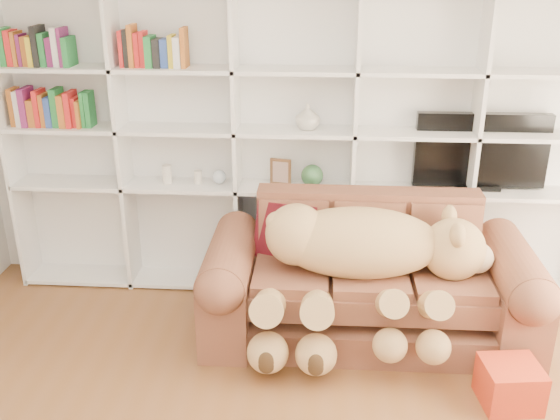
# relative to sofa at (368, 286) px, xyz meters

# --- Properties ---
(wall_back) EXTENTS (5.00, 0.02, 2.70)m
(wall_back) POSITION_rel_sofa_xyz_m (-0.55, 0.84, 0.99)
(wall_back) COLOR silver
(wall_back) RESTS_ON floor
(bookshelf) EXTENTS (4.43, 0.35, 2.40)m
(bookshelf) POSITION_rel_sofa_xyz_m (-0.79, 0.70, 0.95)
(bookshelf) COLOR white
(bookshelf) RESTS_ON floor
(sofa) EXTENTS (2.27, 0.98, 0.95)m
(sofa) POSITION_rel_sofa_xyz_m (0.00, 0.00, 0.00)
(sofa) COLOR brown
(sofa) RESTS_ON floor
(teddy_bear) EXTENTS (1.61, 0.90, 0.93)m
(teddy_bear) POSITION_rel_sofa_xyz_m (-0.08, -0.19, 0.29)
(teddy_bear) COLOR #E0B870
(teddy_bear) RESTS_ON sofa
(throw_pillow) EXTENTS (0.46, 0.35, 0.43)m
(throw_pillow) POSITION_rel_sofa_xyz_m (-0.59, 0.16, 0.33)
(throw_pillow) COLOR #570F0F
(throw_pillow) RESTS_ON sofa
(gift_box) EXTENTS (0.37, 0.35, 0.27)m
(gift_box) POSITION_rel_sofa_xyz_m (0.81, -0.74, -0.23)
(gift_box) COLOR red
(gift_box) RESTS_ON floor
(tv) EXTENTS (0.98, 0.18, 0.58)m
(tv) POSITION_rel_sofa_xyz_m (0.84, 0.69, 0.79)
(tv) COLOR black
(tv) RESTS_ON bookshelf
(picture_frame) EXTENTS (0.17, 0.06, 0.20)m
(picture_frame) POSITION_rel_sofa_xyz_m (-0.66, 0.64, 0.62)
(picture_frame) COLOR #50331B
(picture_frame) RESTS_ON bookshelf
(green_vase) EXTENTS (0.17, 0.17, 0.17)m
(green_vase) POSITION_rel_sofa_xyz_m (-0.42, 0.64, 0.59)
(green_vase) COLOR #326136
(green_vase) RESTS_ON bookshelf
(figurine_tall) EXTENTS (0.07, 0.07, 0.14)m
(figurine_tall) POSITION_rel_sofa_xyz_m (-1.54, 0.64, 0.58)
(figurine_tall) COLOR silver
(figurine_tall) RESTS_ON bookshelf
(figurine_short) EXTENTS (0.06, 0.06, 0.11)m
(figurine_short) POSITION_rel_sofa_xyz_m (-1.30, 0.64, 0.56)
(figurine_short) COLOR silver
(figurine_short) RESTS_ON bookshelf
(snow_globe) EXTENTS (0.11, 0.11, 0.11)m
(snow_globe) POSITION_rel_sofa_xyz_m (-1.14, 0.64, 0.56)
(snow_globe) COLOR silver
(snow_globe) RESTS_ON bookshelf
(shelf_vase) EXTENTS (0.19, 0.19, 0.19)m
(shelf_vase) POSITION_rel_sofa_xyz_m (-0.46, 0.64, 1.05)
(shelf_vase) COLOR beige
(shelf_vase) RESTS_ON bookshelf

